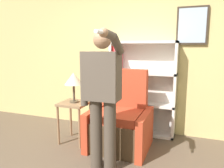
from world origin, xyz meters
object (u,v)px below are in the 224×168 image
at_px(bookcase, 137,89).
at_px(table_lamp, 74,80).
at_px(person_standing, 102,93).
at_px(side_table, 74,110).
at_px(armchair, 121,123).

distance_m(bookcase, table_lamp, 1.13).
distance_m(person_standing, side_table, 1.04).
bearing_deg(armchair, side_table, -172.20).
distance_m(bookcase, armchair, 0.76).
bearing_deg(side_table, armchair, 7.80).
bearing_deg(table_lamp, side_table, 0.00).
distance_m(person_standing, table_lamp, 0.94).
xyz_separation_m(person_standing, table_lamp, (-0.73, 0.59, 0.04)).
bearing_deg(table_lamp, armchair, 7.80).
distance_m(bookcase, side_table, 1.14).
xyz_separation_m(side_table, table_lamp, (0.00, 0.00, 0.49)).
bearing_deg(table_lamp, person_standing, -39.06).
bearing_deg(armchair, bookcase, 82.60).
xyz_separation_m(bookcase, armchair, (-0.08, -0.64, -0.41)).
height_order(side_table, table_lamp, table_lamp).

